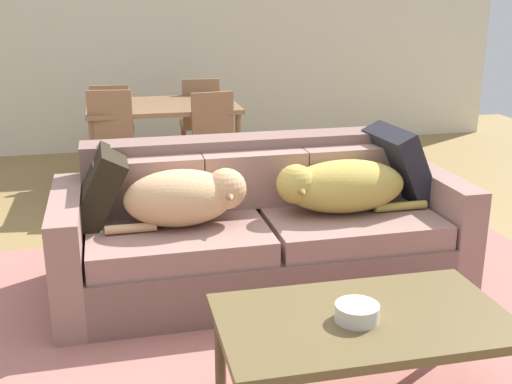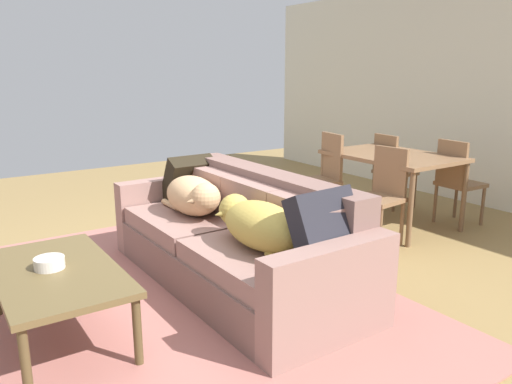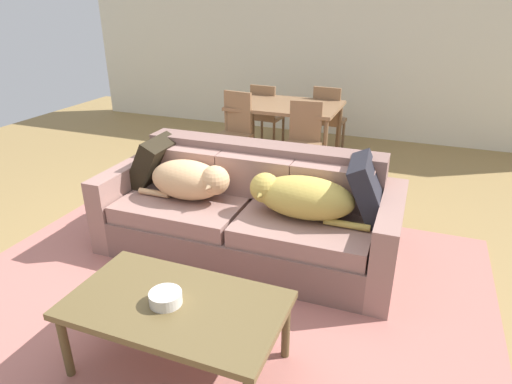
{
  "view_description": "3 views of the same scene",
  "coord_description": "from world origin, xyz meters",
  "views": [
    {
      "loc": [
        -0.55,
        -3.25,
        1.71
      ],
      "look_at": [
        0.26,
        0.3,
        0.57
      ],
      "focal_mm": 44.55,
      "sensor_mm": 36.0,
      "label": 1
    },
    {
      "loc": [
        3.4,
        -1.67,
        1.63
      ],
      "look_at": [
        0.41,
        0.34,
        0.75
      ],
      "focal_mm": 35.09,
      "sensor_mm": 36.0,
      "label": 2
    },
    {
      "loc": [
        1.51,
        -2.76,
        1.98
      ],
      "look_at": [
        0.41,
        0.07,
        0.63
      ],
      "focal_mm": 31.11,
      "sensor_mm": 36.0,
      "label": 3
    }
  ],
  "objects": [
    {
      "name": "dining_chair_near_left",
      "position": [
        -0.59,
        1.89,
        0.53
      ],
      "size": [
        0.45,
        0.45,
        0.96
      ],
      "rotation": [
        0.0,
        0.0,
        -0.13
      ],
      "color": "brown",
      "rests_on": "ground"
    },
    {
      "name": "couch",
      "position": [
        0.27,
        0.27,
        0.33
      ],
      "size": [
        2.4,
        1.01,
        0.85
      ],
      "rotation": [
        0.0,
        0.0,
        0.01
      ],
      "color": "#795A52",
      "rests_on": "ground"
    },
    {
      "name": "dining_chair_far_right",
      "position": [
        0.3,
        2.98,
        0.51
      ],
      "size": [
        0.42,
        0.42,
        0.92
      ],
      "rotation": [
        0.0,
        0.0,
        3.08
      ],
      "color": "brown",
      "rests_on": "ground"
    },
    {
      "name": "dog_on_left_cushion",
      "position": [
        -0.18,
        0.13,
        0.62
      ],
      "size": [
        0.8,
        0.37,
        0.32
      ],
      "rotation": [
        0.0,
        0.0,
        0.01
      ],
      "color": "tan",
      "rests_on": "couch"
    },
    {
      "name": "back_partition",
      "position": [
        0.0,
        4.0,
        1.35
      ],
      "size": [
        8.0,
        0.12,
        2.7
      ],
      "primitive_type": "cube",
      "color": "beige",
      "rests_on": "ground"
    },
    {
      "name": "dining_chair_far_left",
      "position": [
        -0.57,
        2.95,
        0.49
      ],
      "size": [
        0.43,
        0.43,
        0.89
      ],
      "rotation": [
        0.0,
        0.0,
        3.07
      ],
      "color": "brown",
      "rests_on": "ground"
    },
    {
      "name": "area_rug",
      "position": [
        0.27,
        -0.45,
        0.01
      ],
      "size": [
        3.87,
        3.16,
        0.01
      ],
      "primitive_type": "cube",
      "rotation": [
        0.0,
        0.0,
        0.01
      ],
      "color": "#AE6A60",
      "rests_on": "ground"
    },
    {
      "name": "throw_pillow_by_right_arm",
      "position": [
        1.2,
        0.34,
        0.67
      ],
      "size": [
        0.36,
        0.5,
        0.49
      ],
      "primitive_type": "cube",
      "rotation": [
        0.0,
        -0.43,
        0.08
      ],
      "color": "#23222A",
      "rests_on": "couch"
    },
    {
      "name": "coffee_table",
      "position": [
        0.39,
        -1.1,
        0.41
      ],
      "size": [
        1.19,
        0.68,
        0.46
      ],
      "color": "brown",
      "rests_on": "ground"
    },
    {
      "name": "dining_chair_near_right",
      "position": [
        0.28,
        1.87,
        0.51
      ],
      "size": [
        0.44,
        0.44,
        0.92
      ],
      "rotation": [
        0.0,
        0.0,
        0.11
      ],
      "color": "brown",
      "rests_on": "ground"
    },
    {
      "name": "throw_pillow_by_left_arm",
      "position": [
        -0.66,
        0.32,
        0.65
      ],
      "size": [
        0.35,
        0.44,
        0.46
      ],
      "primitive_type": "cube",
      "rotation": [
        0.0,
        0.48,
        0.02
      ],
      "color": "black",
      "rests_on": "couch"
    },
    {
      "name": "dog_on_right_cushion",
      "position": [
        0.73,
        0.15,
        0.62
      ],
      "size": [
        0.92,
        0.39,
        0.31
      ],
      "rotation": [
        0.0,
        0.0,
        0.01
      ],
      "color": "tan",
      "rests_on": "couch"
    },
    {
      "name": "dining_table",
      "position": [
        -0.12,
        2.43,
        0.69
      ],
      "size": [
        1.31,
        0.93,
        0.76
      ],
      "color": "brown",
      "rests_on": "ground"
    },
    {
      "name": "bowl_on_coffee_table",
      "position": [
        0.35,
        -1.12,
        0.49
      ],
      "size": [
        0.18,
        0.18,
        0.07
      ],
      "primitive_type": "cylinder",
      "color": "silver",
      "rests_on": "coffee_table"
    },
    {
      "name": "ground_plane",
      "position": [
        0.0,
        0.0,
        0.0
      ],
      "size": [
        10.0,
        10.0,
        0.0
      ],
      "primitive_type": "plane",
      "color": "olive"
    }
  ]
}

